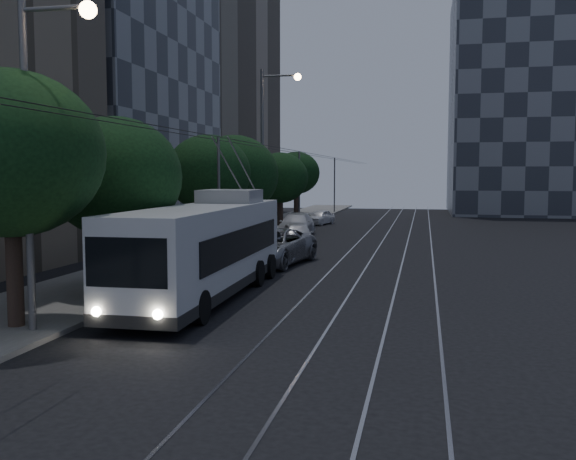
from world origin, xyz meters
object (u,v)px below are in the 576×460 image
(car_white_b, at_px, (296,225))
(streetlamp_far, at_px, (269,139))
(car_white_d, at_px, (320,217))
(car_white_c, at_px, (298,226))
(streetlamp_near, at_px, (40,132))
(trolleybus, at_px, (206,249))
(pickup_silver, at_px, (272,247))
(car_white_a, at_px, (297,235))

(car_white_b, distance_m, streetlamp_far, 6.90)
(car_white_d, xyz_separation_m, streetlamp_far, (-0.98, -14.12, 5.77))
(car_white_c, xyz_separation_m, car_white_d, (0.00, 9.58, -0.01))
(car_white_c, distance_m, streetlamp_near, 29.14)
(car_white_c, height_order, car_white_d, car_white_c)
(trolleybus, relative_size, car_white_c, 3.15)
(pickup_silver, distance_m, streetlamp_near, 15.08)
(pickup_silver, relative_size, car_white_a, 1.39)
(pickup_silver, xyz_separation_m, car_white_c, (-1.59, 14.60, -0.20))
(car_white_a, distance_m, streetlamp_near, 21.68)
(car_white_a, xyz_separation_m, streetlamp_near, (-2.55, -21.04, 4.59))
(car_white_a, height_order, streetlamp_far, streetlamp_far)
(car_white_b, xyz_separation_m, car_white_d, (0.00, 10.26, -0.13))
(pickup_silver, height_order, car_white_d, pickup_silver)
(pickup_silver, bearing_deg, streetlamp_far, 113.21)
(car_white_a, xyz_separation_m, streetlamp_far, (-2.43, 3.17, 5.66))
(car_white_c, distance_m, streetlamp_far, 7.40)
(pickup_silver, distance_m, car_white_c, 14.68)
(car_white_b, bearing_deg, car_white_a, -79.97)
(car_white_a, bearing_deg, streetlamp_near, -114.19)
(trolleybus, distance_m, pickup_silver, 8.20)
(car_white_a, bearing_deg, car_white_c, 83.38)
(streetlamp_near, relative_size, streetlamp_far, 0.82)
(trolleybus, height_order, pickup_silver, trolleybus)
(car_white_a, bearing_deg, pickup_silver, -106.07)
(car_white_d, bearing_deg, car_white_b, -75.38)
(trolleybus, distance_m, streetlamp_near, 7.40)
(car_white_d, height_order, streetlamp_far, streetlamp_far)
(trolleybus, relative_size, car_white_b, 2.33)
(trolleybus, height_order, streetlamp_far, streetlamp_far)
(car_white_a, xyz_separation_m, car_white_d, (-1.45, 17.28, -0.11))
(car_white_b, xyz_separation_m, streetlamp_near, (-1.10, -28.06, 4.56))
(car_white_a, relative_size, car_white_c, 1.12)
(pickup_silver, relative_size, streetlamp_near, 0.69)
(car_white_a, height_order, car_white_b, car_white_b)
(trolleybus, distance_m, car_white_c, 22.80)
(streetlamp_far, bearing_deg, car_white_d, 86.03)
(pickup_silver, distance_m, car_white_d, 24.23)
(car_white_c, bearing_deg, car_white_b, -89.56)
(pickup_silver, bearing_deg, car_white_d, 102.64)
(pickup_silver, height_order, streetlamp_near, streetlamp_near)
(trolleybus, relative_size, pickup_silver, 2.03)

